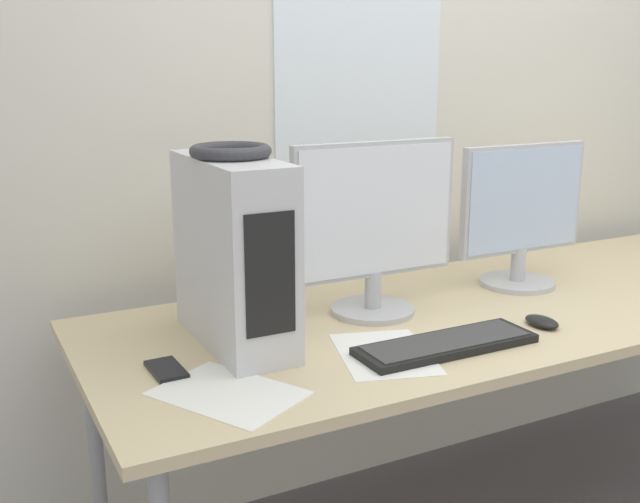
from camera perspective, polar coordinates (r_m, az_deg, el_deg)
wall_back at (r=2.60m, az=7.04°, el=11.89°), size 8.00×0.07×2.70m
desk at (r=2.28m, az=14.41°, el=-4.58°), size 2.47×0.84×0.78m
pc_tower at (r=1.81m, az=-6.60°, el=-0.06°), size 0.17×0.44×0.46m
headphones at (r=1.77m, az=-6.83°, el=7.61°), size 0.19×0.19×0.03m
monitor_main at (r=2.01m, az=4.17°, el=1.97°), size 0.49×0.23×0.47m
monitor_right_near at (r=2.35m, az=15.12°, el=2.76°), size 0.45×0.23×0.44m
keyboard at (r=1.85m, az=9.59°, el=-6.99°), size 0.46×0.14×0.02m
mouse at (r=2.05m, az=16.55°, el=-5.14°), size 0.06×0.10×0.02m
cell_phone at (r=1.73m, az=-11.64°, el=-8.79°), size 0.07×0.13×0.01m
paper_sheet_left at (r=1.80m, az=4.92°, el=-7.75°), size 0.29×0.34×0.00m
paper_sheet_front at (r=1.60m, az=-7.00°, el=-10.67°), size 0.33×0.36×0.00m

